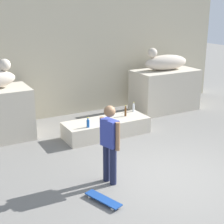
{
  "coord_description": "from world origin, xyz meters",
  "views": [
    {
      "loc": [
        -4.13,
        -5.16,
        3.54
      ],
      "look_at": [
        -0.47,
        1.53,
        1.1
      ],
      "focal_mm": 53.83,
      "sensor_mm": 36.0,
      "label": 1
    }
  ],
  "objects_px": {
    "statue_reclining_right": "(165,62)",
    "bottle_clear": "(134,108)",
    "bottle_blue": "(88,123)",
    "skater": "(110,141)",
    "bottle_brown": "(125,112)",
    "skateboard": "(103,199)"
  },
  "relations": [
    {
      "from": "statue_reclining_right",
      "to": "bottle_clear",
      "type": "bearing_deg",
      "value": 30.68
    },
    {
      "from": "bottle_blue",
      "to": "statue_reclining_right",
      "type": "bearing_deg",
      "value": 22.68
    },
    {
      "from": "skater",
      "to": "bottle_blue",
      "type": "relative_size",
      "value": 6.12
    },
    {
      "from": "skater",
      "to": "bottle_brown",
      "type": "bearing_deg",
      "value": 127.09
    },
    {
      "from": "skater",
      "to": "skateboard",
      "type": "bearing_deg",
      "value": -53.59
    },
    {
      "from": "bottle_clear",
      "to": "skateboard",
      "type": "bearing_deg",
      "value": -129.71
    },
    {
      "from": "bottle_blue",
      "to": "bottle_brown",
      "type": "relative_size",
      "value": 0.85
    },
    {
      "from": "bottle_blue",
      "to": "bottle_brown",
      "type": "bearing_deg",
      "value": 13.99
    },
    {
      "from": "skater",
      "to": "bottle_clear",
      "type": "height_order",
      "value": "skater"
    },
    {
      "from": "skateboard",
      "to": "bottle_clear",
      "type": "xyz_separation_m",
      "value": [
        2.74,
        3.3,
        0.51
      ]
    },
    {
      "from": "statue_reclining_right",
      "to": "bottle_brown",
      "type": "xyz_separation_m",
      "value": [
        -2.25,
        -1.17,
        -1.1
      ]
    },
    {
      "from": "statue_reclining_right",
      "to": "bottle_brown",
      "type": "bearing_deg",
      "value": 31.65
    },
    {
      "from": "bottle_brown",
      "to": "skater",
      "type": "bearing_deg",
      "value": -126.98
    },
    {
      "from": "statue_reclining_right",
      "to": "skateboard",
      "type": "height_order",
      "value": "statue_reclining_right"
    },
    {
      "from": "statue_reclining_right",
      "to": "bottle_clear",
      "type": "distance_m",
      "value": 2.3
    },
    {
      "from": "skater",
      "to": "skateboard",
      "type": "distance_m",
      "value": 1.15
    },
    {
      "from": "statue_reclining_right",
      "to": "bottle_brown",
      "type": "distance_m",
      "value": 2.76
    },
    {
      "from": "skater",
      "to": "skateboard",
      "type": "relative_size",
      "value": 2.03
    },
    {
      "from": "statue_reclining_right",
      "to": "skateboard",
      "type": "relative_size",
      "value": 1.99
    },
    {
      "from": "statue_reclining_right",
      "to": "skateboard",
      "type": "bearing_deg",
      "value": 46.94
    },
    {
      "from": "statue_reclining_right",
      "to": "skater",
      "type": "height_order",
      "value": "statue_reclining_right"
    },
    {
      "from": "skateboard",
      "to": "bottle_brown",
      "type": "height_order",
      "value": "bottle_brown"
    }
  ]
}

